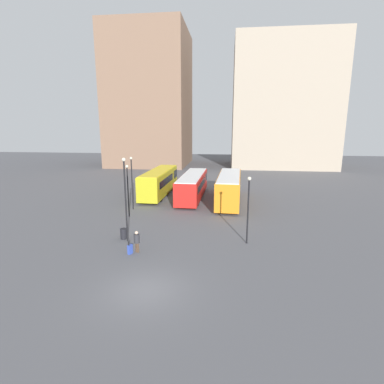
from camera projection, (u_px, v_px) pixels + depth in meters
ground_plane at (146, 290)px, 16.29m from camera, size 160.00×160.00×0.00m
building_block_left at (150, 99)px, 66.96m from camera, size 16.79×17.87×29.03m
building_block_right at (283, 105)px, 63.84m from camera, size 21.08×15.26×26.32m
bus_0 at (159, 181)px, 38.52m from camera, size 2.73×11.33×3.22m
bus_1 at (193, 185)px, 36.95m from camera, size 2.76×11.66×2.93m
bus_2 at (229, 187)px, 34.73m from camera, size 2.97×11.14×3.26m
traveler at (137, 240)px, 21.01m from camera, size 0.53×0.53×1.58m
suitcase at (130, 249)px, 20.88m from camera, size 0.33×0.42×0.98m
lamp_post_0 at (248, 204)px, 22.19m from camera, size 0.28×0.28×5.15m
lamp_post_1 at (132, 179)px, 31.37m from camera, size 0.28×0.28×5.63m
lamp_post_2 at (125, 194)px, 22.51m from camera, size 0.28×0.28×6.48m
lamp_post_3 at (128, 186)px, 28.98m from camera, size 0.28×0.28×5.11m
trash_bin at (124, 234)px, 23.64m from camera, size 0.52×0.52×0.85m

